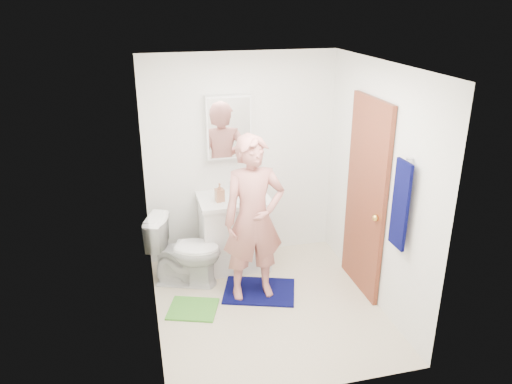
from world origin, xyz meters
TOP-DOWN VIEW (x-y plane):
  - floor at (0.00, 0.00)m, footprint 2.20×2.40m
  - ceiling at (0.00, 0.00)m, footprint 2.20×2.40m
  - wall_back at (0.00, 1.21)m, footprint 2.20×0.02m
  - wall_front at (0.00, -1.21)m, footprint 2.20×0.02m
  - wall_left at (-1.11, 0.00)m, footprint 0.02×2.40m
  - wall_right at (1.11, 0.00)m, footprint 0.02×2.40m
  - vanity_cabinet at (-0.15, 0.91)m, footprint 0.75×0.55m
  - countertop at (-0.15, 0.91)m, footprint 0.79×0.59m
  - sink_basin at (-0.15, 0.91)m, footprint 0.40×0.40m
  - faucet at (-0.15, 1.09)m, footprint 0.03×0.03m
  - medicine_cabinet at (-0.15, 1.14)m, footprint 0.50×0.12m
  - mirror_panel at (-0.15, 1.08)m, footprint 0.46×0.01m
  - door at (1.07, 0.15)m, footprint 0.05×0.80m
  - door_knob at (1.03, -0.17)m, footprint 0.07×0.07m
  - towel at (1.03, -0.57)m, footprint 0.03×0.24m
  - towel_hook at (1.07, -0.57)m, footprint 0.06×0.02m
  - toilet at (-0.74, 0.66)m, footprint 0.87×0.67m
  - bath_mat at (-0.02, 0.27)m, footprint 0.87×0.74m
  - green_rug at (-0.75, 0.12)m, footprint 0.58×0.54m
  - soap_dispenser at (-0.32, 0.84)m, footprint 0.10×0.11m
  - toothbrush_cup at (0.08, 1.05)m, footprint 0.14×0.14m
  - man at (-0.09, 0.23)m, footprint 0.63×0.42m

SIDE VIEW (x-z plane):
  - floor at x=0.00m, z-range -0.02..0.00m
  - green_rug at x=-0.75m, z-range 0.00..0.02m
  - bath_mat at x=-0.02m, z-range 0.00..0.02m
  - toilet at x=-0.74m, z-range 0.00..0.78m
  - vanity_cabinet at x=-0.15m, z-range 0.00..0.80m
  - countertop at x=-0.15m, z-range 0.80..0.85m
  - sink_basin at x=-0.15m, z-range 0.83..0.86m
  - man at x=-0.09m, z-range 0.02..1.74m
  - toothbrush_cup at x=0.08m, z-range 0.85..0.95m
  - faucet at x=-0.15m, z-range 0.85..0.97m
  - door_knob at x=1.03m, z-range 0.91..0.98m
  - soap_dispenser at x=-0.32m, z-range 0.85..1.06m
  - door at x=1.07m, z-range 0.00..2.05m
  - wall_back at x=0.00m, z-range 0.00..2.40m
  - wall_front at x=0.00m, z-range 0.00..2.40m
  - wall_left at x=-1.11m, z-range 0.00..2.40m
  - wall_right at x=1.11m, z-range 0.00..2.40m
  - towel at x=1.03m, z-range 0.85..1.65m
  - medicine_cabinet at x=-0.15m, z-range 1.25..1.95m
  - mirror_panel at x=-0.15m, z-range 1.27..1.93m
  - towel_hook at x=1.07m, z-range 1.66..1.68m
  - ceiling at x=0.00m, z-range 2.40..2.42m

